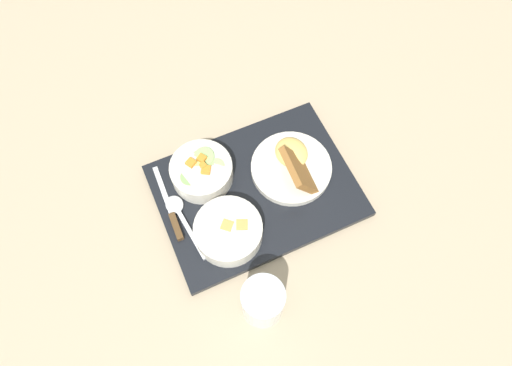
{
  "coord_description": "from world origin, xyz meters",
  "views": [
    {
      "loc": [
        -0.13,
        -0.39,
        0.91
      ],
      "look_at": [
        0.0,
        0.0,
        0.05
      ],
      "focal_mm": 32.0,
      "sensor_mm": 36.0,
      "label": 1
    }
  ],
  "objects_px": {
    "spoon": "(180,215)",
    "glass_water": "(263,303)",
    "bowl_salad": "(202,171)",
    "plate_main": "(293,165)",
    "bowl_soup": "(228,231)",
    "knife": "(173,217)"
  },
  "relations": [
    {
      "from": "spoon",
      "to": "glass_water",
      "type": "relative_size",
      "value": 1.39
    },
    {
      "from": "bowl_salad",
      "to": "plate_main",
      "type": "height_order",
      "value": "plate_main"
    },
    {
      "from": "bowl_salad",
      "to": "spoon",
      "type": "xyz_separation_m",
      "value": [
        -0.07,
        -0.07,
        -0.02
      ]
    },
    {
      "from": "bowl_soup",
      "to": "plate_main",
      "type": "height_order",
      "value": "plate_main"
    },
    {
      "from": "bowl_salad",
      "to": "plate_main",
      "type": "xyz_separation_m",
      "value": [
        0.19,
        -0.04,
        -0.01
      ]
    },
    {
      "from": "bowl_salad",
      "to": "glass_water",
      "type": "height_order",
      "value": "glass_water"
    },
    {
      "from": "bowl_salad",
      "to": "bowl_soup",
      "type": "xyz_separation_m",
      "value": [
        0.02,
        -0.15,
        -0.0
      ]
    },
    {
      "from": "spoon",
      "to": "glass_water",
      "type": "bearing_deg",
      "value": -168.42
    },
    {
      "from": "bowl_salad",
      "to": "knife",
      "type": "xyz_separation_m",
      "value": [
        -0.08,
        -0.07,
        -0.02
      ]
    },
    {
      "from": "knife",
      "to": "bowl_soup",
      "type": "bearing_deg",
      "value": -130.52
    },
    {
      "from": "spoon",
      "to": "plate_main",
      "type": "bearing_deg",
      "value": -96.26
    },
    {
      "from": "knife",
      "to": "plate_main",
      "type": "bearing_deg",
      "value": -88.36
    },
    {
      "from": "bowl_soup",
      "to": "knife",
      "type": "distance_m",
      "value": 0.13
    },
    {
      "from": "bowl_salad",
      "to": "bowl_soup",
      "type": "height_order",
      "value": "bowl_salad"
    },
    {
      "from": "bowl_salad",
      "to": "knife",
      "type": "bearing_deg",
      "value": -139.24
    },
    {
      "from": "plate_main",
      "to": "bowl_salad",
      "type": "bearing_deg",
      "value": 167.1
    },
    {
      "from": "bowl_salad",
      "to": "spoon",
      "type": "bearing_deg",
      "value": -133.1
    },
    {
      "from": "knife",
      "to": "glass_water",
      "type": "relative_size",
      "value": 1.59
    },
    {
      "from": "plate_main",
      "to": "spoon",
      "type": "height_order",
      "value": "plate_main"
    },
    {
      "from": "knife",
      "to": "glass_water",
      "type": "height_order",
      "value": "glass_water"
    },
    {
      "from": "plate_main",
      "to": "glass_water",
      "type": "height_order",
      "value": "glass_water"
    },
    {
      "from": "bowl_salad",
      "to": "spoon",
      "type": "distance_m",
      "value": 0.1
    }
  ]
}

